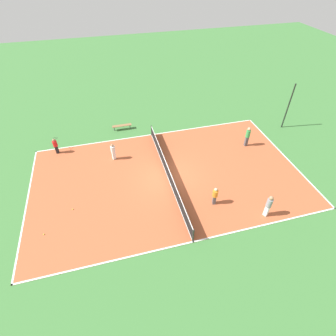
% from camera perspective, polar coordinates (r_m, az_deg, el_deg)
% --- Properties ---
extents(ground_plane, '(80.00, 80.00, 0.00)m').
position_cam_1_polar(ground_plane, '(19.90, 0.00, -1.95)').
color(ground_plane, '#3D7538').
extents(court_surface, '(11.83, 20.15, 0.02)m').
position_cam_1_polar(court_surface, '(19.89, 0.00, -1.93)').
color(court_surface, '#B75633').
rests_on(court_surface, ground_plane).
extents(tennis_net, '(11.63, 0.10, 1.01)m').
position_cam_1_polar(tennis_net, '(19.54, 0.00, -0.80)').
color(tennis_net, black).
rests_on(tennis_net, court_surface).
extents(bench, '(0.36, 1.80, 0.45)m').
position_cam_1_polar(bench, '(25.26, -10.00, 9.03)').
color(bench, olive).
rests_on(bench, ground_plane).
extents(player_near_white, '(0.46, 0.46, 1.49)m').
position_cam_1_polar(player_near_white, '(21.43, -11.86, 3.69)').
color(player_near_white, white).
rests_on(player_near_white, court_surface).
extents(player_center_orange, '(0.44, 0.44, 1.44)m').
position_cam_1_polar(player_center_orange, '(17.73, 10.20, -5.83)').
color(player_center_orange, '#4C4C51').
rests_on(player_center_orange, court_surface).
extents(player_far_green, '(0.38, 0.38, 1.82)m').
position_cam_1_polar(player_far_green, '(23.36, 16.96, 6.82)').
color(player_far_green, '#4C4C51').
rests_on(player_far_green, court_surface).
extents(player_baseline_gray, '(0.47, 0.47, 1.77)m').
position_cam_1_polar(player_baseline_gray, '(17.78, 21.09, -7.46)').
color(player_baseline_gray, white).
rests_on(player_baseline_gray, court_surface).
extents(player_coach_red, '(0.95, 0.40, 1.40)m').
position_cam_1_polar(player_coach_red, '(23.58, -23.30, 4.61)').
color(player_coach_red, black).
rests_on(player_coach_red, court_surface).
extents(tennis_ball_far_baseline, '(0.07, 0.07, 0.07)m').
position_cam_1_polar(tennis_ball_far_baseline, '(18.13, -25.41, -12.91)').
color(tennis_ball_far_baseline, '#CCE033').
rests_on(tennis_ball_far_baseline, court_surface).
extents(tennis_ball_midcourt, '(0.07, 0.07, 0.07)m').
position_cam_1_polar(tennis_ball_midcourt, '(18.77, -20.03, -8.43)').
color(tennis_ball_midcourt, '#CCE033').
rests_on(tennis_ball_midcourt, court_surface).
extents(fence_post_back_left, '(0.12, 0.12, 4.33)m').
position_cam_1_polar(fence_post_back_left, '(26.68, 24.70, 12.04)').
color(fence_post_back_left, black).
rests_on(fence_post_back_left, ground_plane).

